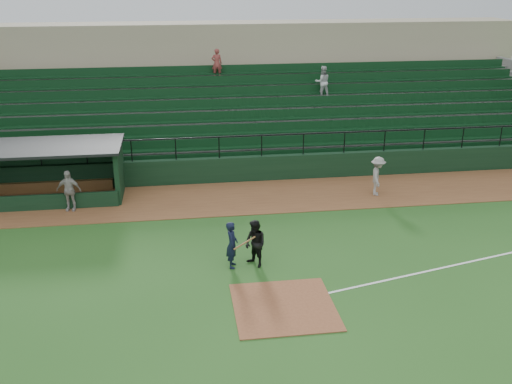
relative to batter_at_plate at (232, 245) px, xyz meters
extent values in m
plane|color=#215019|center=(1.27, -1.73, -0.82)|extent=(90.00, 90.00, 0.00)
cube|color=brown|center=(1.27, 6.27, -0.80)|extent=(40.00, 4.00, 0.03)
cube|color=brown|center=(1.27, -2.73, -0.80)|extent=(3.00, 3.00, 0.03)
cube|color=white|center=(9.27, -0.53, -0.81)|extent=(17.49, 4.44, 0.01)
cube|color=black|center=(1.27, 8.47, -0.22)|extent=(36.00, 0.35, 1.20)
cylinder|color=black|center=(1.27, 8.47, 1.38)|extent=(36.00, 0.06, 0.06)
cube|color=slate|center=(1.27, 13.37, 0.98)|extent=(36.00, 9.00, 3.60)
cube|color=black|center=(1.27, 12.87, 1.43)|extent=(34.56, 8.00, 4.05)
cube|color=tan|center=(1.27, 19.87, 2.38)|extent=(38.00, 3.00, 6.40)
cube|color=slate|center=(1.27, 17.87, 2.88)|extent=(36.00, 2.00, 0.20)
imported|color=silver|center=(6.56, 14.17, 2.76)|extent=(0.86, 0.67, 1.76)
imported|color=#953A36|center=(0.82, 16.17, 3.61)|extent=(0.61, 0.40, 1.66)
cube|color=black|center=(-8.48, 8.67, 0.33)|extent=(8.50, 0.20, 2.30)
cube|color=black|center=(-4.23, 7.37, 0.33)|extent=(0.20, 2.60, 2.30)
cube|color=black|center=(-8.48, 7.37, 1.54)|extent=(8.90, 3.20, 0.12)
cube|color=olive|center=(-8.48, 8.27, -0.57)|extent=(7.65, 0.40, 0.50)
cube|color=black|center=(-8.48, 6.02, -0.47)|extent=(8.50, 0.12, 0.70)
imported|color=black|center=(0.00, 0.00, 0.00)|extent=(0.46, 0.64, 1.64)
cylinder|color=olive|center=(0.40, -0.20, 0.13)|extent=(0.79, 0.34, 0.35)
imported|color=black|center=(0.78, -0.04, 0.00)|extent=(0.96, 1.01, 1.64)
imported|color=gray|center=(7.04, 5.76, 0.08)|extent=(0.96, 1.27, 1.74)
imported|color=#A9A49E|center=(-6.18, 5.83, 0.07)|extent=(1.06, 0.56, 1.73)
camera|label=1|loc=(-1.64, -17.36, 8.54)|focal=40.65mm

